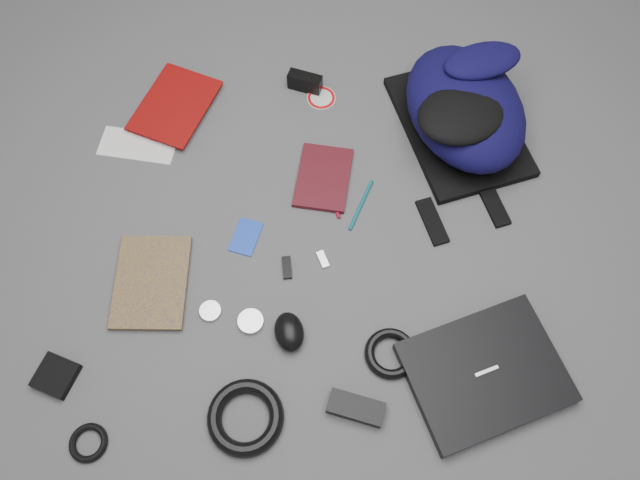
{
  "coord_description": "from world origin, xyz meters",
  "views": [
    {
      "loc": [
        0.03,
        -0.6,
        1.32
      ],
      "look_at": [
        0.0,
        0.0,
        0.02
      ],
      "focal_mm": 35.0,
      "sensor_mm": 36.0,
      "label": 1
    }
  ],
  "objects_px": {
    "mouse": "(289,332)",
    "power_brick": "(356,408)",
    "dvd_case": "(323,178)",
    "laptop": "(485,373)",
    "backpack": "(465,108)",
    "comic_book": "(115,282)",
    "compact_camera": "(305,82)",
    "textbook_red": "(146,96)",
    "pouch": "(56,376)"
  },
  "relations": [
    {
      "from": "laptop",
      "to": "mouse",
      "type": "relative_size",
      "value": 3.55
    },
    {
      "from": "textbook_red",
      "to": "pouch",
      "type": "relative_size",
      "value": 2.88
    },
    {
      "from": "textbook_red",
      "to": "dvd_case",
      "type": "relative_size",
      "value": 1.28
    },
    {
      "from": "comic_book",
      "to": "pouch",
      "type": "xyz_separation_m",
      "value": [
        -0.08,
        -0.22,
        0.0
      ]
    },
    {
      "from": "mouse",
      "to": "compact_camera",
      "type": "bearing_deg",
      "value": 75.13
    },
    {
      "from": "power_brick",
      "to": "pouch",
      "type": "bearing_deg",
      "value": -169.99
    },
    {
      "from": "power_brick",
      "to": "compact_camera",
      "type": "bearing_deg",
      "value": 113.87
    },
    {
      "from": "textbook_red",
      "to": "mouse",
      "type": "bearing_deg",
      "value": -36.24
    },
    {
      "from": "backpack",
      "to": "textbook_red",
      "type": "xyz_separation_m",
      "value": [
        -0.81,
        0.05,
        -0.07
      ]
    },
    {
      "from": "backpack",
      "to": "power_brick",
      "type": "height_order",
      "value": "backpack"
    },
    {
      "from": "pouch",
      "to": "mouse",
      "type": "bearing_deg",
      "value": 13.3
    },
    {
      "from": "comic_book",
      "to": "pouch",
      "type": "height_order",
      "value": "pouch"
    },
    {
      "from": "textbook_red",
      "to": "comic_book",
      "type": "bearing_deg",
      "value": -68.57
    },
    {
      "from": "comic_book",
      "to": "compact_camera",
      "type": "xyz_separation_m",
      "value": [
        0.4,
        0.57,
        0.02
      ]
    },
    {
      "from": "compact_camera",
      "to": "mouse",
      "type": "xyz_separation_m",
      "value": [
        0.0,
        -0.67,
        -0.0
      ]
    },
    {
      "from": "dvd_case",
      "to": "comic_book",
      "type": "bearing_deg",
      "value": -141.08
    },
    {
      "from": "dvd_case",
      "to": "power_brick",
      "type": "relative_size",
      "value": 1.52
    },
    {
      "from": "textbook_red",
      "to": "pouch",
      "type": "xyz_separation_m",
      "value": [
        -0.07,
        -0.73,
        -0.0
      ]
    },
    {
      "from": "backpack",
      "to": "compact_camera",
      "type": "xyz_separation_m",
      "value": [
        -0.4,
        0.11,
        -0.06
      ]
    },
    {
      "from": "compact_camera",
      "to": "pouch",
      "type": "relative_size",
      "value": 1.11
    },
    {
      "from": "textbook_red",
      "to": "dvd_case",
      "type": "distance_m",
      "value": 0.52
    },
    {
      "from": "laptop",
      "to": "mouse",
      "type": "xyz_separation_m",
      "value": [
        -0.42,
        0.07,
        0.01
      ]
    },
    {
      "from": "backpack",
      "to": "pouch",
      "type": "height_order",
      "value": "backpack"
    },
    {
      "from": "backpack",
      "to": "laptop",
      "type": "distance_m",
      "value": 0.63
    },
    {
      "from": "mouse",
      "to": "power_brick",
      "type": "height_order",
      "value": "mouse"
    },
    {
      "from": "comic_book",
      "to": "mouse",
      "type": "xyz_separation_m",
      "value": [
        0.4,
        -0.1,
        0.01
      ]
    },
    {
      "from": "laptop",
      "to": "compact_camera",
      "type": "relative_size",
      "value": 3.59
    },
    {
      "from": "comic_book",
      "to": "compact_camera",
      "type": "height_order",
      "value": "compact_camera"
    },
    {
      "from": "mouse",
      "to": "laptop",
      "type": "bearing_deg",
      "value": -24.39
    },
    {
      "from": "pouch",
      "to": "power_brick",
      "type": "bearing_deg",
      "value": -3.36
    },
    {
      "from": "mouse",
      "to": "power_brick",
      "type": "relative_size",
      "value": 0.76
    },
    {
      "from": "textbook_red",
      "to": "power_brick",
      "type": "relative_size",
      "value": 1.95
    },
    {
      "from": "pouch",
      "to": "laptop",
      "type": "bearing_deg",
      "value": 3.05
    },
    {
      "from": "textbook_red",
      "to": "comic_book",
      "type": "relative_size",
      "value": 1.01
    },
    {
      "from": "compact_camera",
      "to": "mouse",
      "type": "relative_size",
      "value": 0.99
    },
    {
      "from": "laptop",
      "to": "dvd_case",
      "type": "bearing_deg",
      "value": 104.45
    },
    {
      "from": "textbook_red",
      "to": "comic_book",
      "type": "xyz_separation_m",
      "value": [
        0.01,
        -0.51,
        -0.0
      ]
    },
    {
      "from": "mouse",
      "to": "backpack",
      "type": "bearing_deg",
      "value": 39.82
    },
    {
      "from": "pouch",
      "to": "backpack",
      "type": "bearing_deg",
      "value": 37.63
    },
    {
      "from": "textbook_red",
      "to": "mouse",
      "type": "height_order",
      "value": "mouse"
    },
    {
      "from": "compact_camera",
      "to": "textbook_red",
      "type": "bearing_deg",
      "value": -156.71
    },
    {
      "from": "laptop",
      "to": "mouse",
      "type": "bearing_deg",
      "value": 147.41
    },
    {
      "from": "dvd_case",
      "to": "laptop",
      "type": "bearing_deg",
      "value": -45.95
    },
    {
      "from": "backpack",
      "to": "comic_book",
      "type": "distance_m",
      "value": 0.92
    },
    {
      "from": "dvd_case",
      "to": "compact_camera",
      "type": "distance_m",
      "value": 0.28
    },
    {
      "from": "laptop",
      "to": "comic_book",
      "type": "xyz_separation_m",
      "value": [
        -0.82,
        0.17,
        -0.01
      ]
    },
    {
      "from": "laptop",
      "to": "textbook_red",
      "type": "bearing_deg",
      "value": 117.13
    },
    {
      "from": "backpack",
      "to": "textbook_red",
      "type": "height_order",
      "value": "backpack"
    },
    {
      "from": "backpack",
      "to": "compact_camera",
      "type": "height_order",
      "value": "backpack"
    },
    {
      "from": "backpack",
      "to": "textbook_red",
      "type": "bearing_deg",
      "value": 155.97
    }
  ]
}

